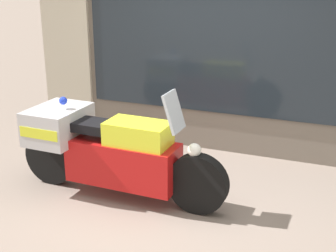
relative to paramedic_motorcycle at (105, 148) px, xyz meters
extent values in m
plane|color=gray|center=(0.79, -0.10, -0.54)|extent=(60.00, 60.00, 0.00)
cube|color=#6B6056|center=(0.79, 1.90, 1.37)|extent=(5.41, 0.40, 3.82)
cube|color=#B2A893|center=(-1.53, 1.92, 1.37)|extent=(0.77, 0.55, 3.82)
cube|color=#1E262D|center=(1.14, 1.68, 1.42)|extent=(4.41, 0.02, 2.82)
cube|color=slate|center=(1.10, 1.91, -0.27)|extent=(4.19, 0.30, 0.55)
cube|color=silver|center=(1.10, 2.05, 0.75)|extent=(4.19, 0.02, 1.53)
cube|color=orange|center=(-0.19, 1.84, 0.14)|extent=(0.19, 0.03, 0.27)
cube|color=white|center=(1.10, 1.84, 0.14)|extent=(0.19, 0.01, 0.27)
cylinder|color=black|center=(1.07, -0.02, -0.23)|extent=(0.64, 0.15, 0.63)
cylinder|color=black|center=(-0.72, 0.02, -0.23)|extent=(0.64, 0.15, 0.63)
cube|color=#B71414|center=(0.22, 0.00, -0.13)|extent=(1.23, 0.45, 0.47)
cube|color=yellow|center=(0.41, -0.01, 0.21)|extent=(0.67, 0.40, 0.27)
cube|color=black|center=(-0.05, 0.00, 0.23)|extent=(0.72, 0.33, 0.10)
cube|color=#B7B7BC|center=(-0.59, 0.01, 0.19)|extent=(0.55, 0.72, 0.38)
cube|color=yellow|center=(-0.59, 0.01, 0.19)|extent=(0.49, 0.73, 0.11)
cube|color=#B2BCC6|center=(0.81, -0.02, 0.51)|extent=(0.15, 0.30, 0.39)
sphere|color=white|center=(1.03, -0.02, 0.14)|extent=(0.14, 0.14, 0.14)
sphere|color=blue|center=(-0.50, 0.01, 0.47)|extent=(0.09, 0.09, 0.09)
camera|label=1|loc=(2.39, -4.12, 1.87)|focal=50.00mm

